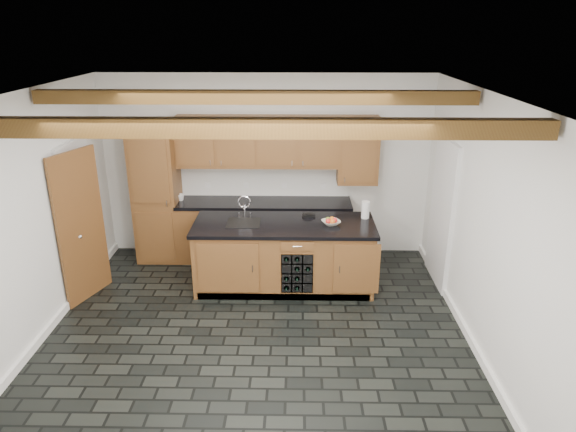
# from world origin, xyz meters

# --- Properties ---
(ground) EXTENTS (5.00, 5.00, 0.00)m
(ground) POSITION_xyz_m (0.00, 0.00, 0.00)
(ground) COLOR black
(ground) RESTS_ON ground
(room_shell) EXTENTS (5.01, 5.00, 5.00)m
(room_shell) POSITION_xyz_m (-0.09, 0.53, 1.53)
(room_shell) COLOR white
(room_shell) RESTS_ON ground
(back_cabinetry) EXTENTS (3.65, 0.62, 2.20)m
(back_cabinetry) POSITION_xyz_m (-0.38, 2.24, 0.98)
(back_cabinetry) COLOR brown
(back_cabinetry) RESTS_ON ground
(island) EXTENTS (2.48, 0.96, 0.93)m
(island) POSITION_xyz_m (0.31, 1.28, 0.46)
(island) COLOR brown
(island) RESTS_ON ground
(faucet) EXTENTS (0.45, 0.40, 0.34)m
(faucet) POSITION_xyz_m (-0.25, 1.33, 0.96)
(faucet) COLOR black
(faucet) RESTS_ON island
(kitchen_scale) EXTENTS (0.19, 0.13, 0.05)m
(kitchen_scale) POSITION_xyz_m (0.64, 1.57, 0.95)
(kitchen_scale) COLOR black
(kitchen_scale) RESTS_ON island
(fruit_bowl) EXTENTS (0.31, 0.31, 0.06)m
(fruit_bowl) POSITION_xyz_m (0.93, 1.26, 0.96)
(fruit_bowl) COLOR beige
(fruit_bowl) RESTS_ON island
(fruit_cluster) EXTENTS (0.16, 0.17, 0.07)m
(fruit_cluster) POSITION_xyz_m (0.93, 1.26, 0.99)
(fruit_cluster) COLOR red
(fruit_cluster) RESTS_ON fruit_bowl
(paper_towel) EXTENTS (0.11, 0.11, 0.24)m
(paper_towel) POSITION_xyz_m (1.42, 1.52, 1.05)
(paper_towel) COLOR white
(paper_towel) RESTS_ON island
(mug) EXTENTS (0.14, 0.14, 0.10)m
(mug) POSITION_xyz_m (-1.30, 2.23, 0.98)
(mug) COLOR white
(mug) RESTS_ON back_cabinetry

